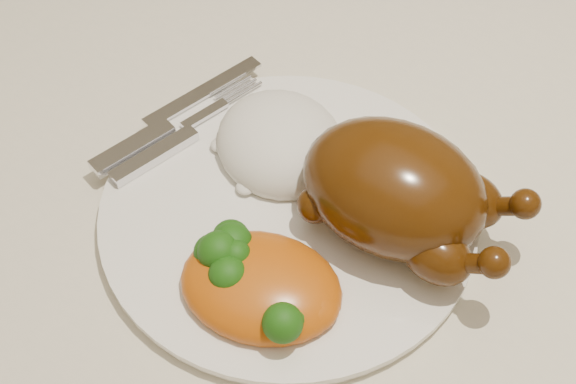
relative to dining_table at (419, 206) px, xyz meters
The scene contains 7 objects.
dining_table is the anchor object (origin of this frame).
tablecloth 0.07m from the dining_table, ahead, with size 1.73×1.03×0.18m.
dinner_plate 0.19m from the dining_table, 105.95° to the right, with size 0.29×0.29×0.01m, color white.
roast_chicken 0.20m from the dining_table, 74.56° to the right, with size 0.18×0.12×0.09m.
rice_mound 0.19m from the dining_table, 127.83° to the right, with size 0.14×0.14×0.06m.
mac_and_cheese 0.25m from the dining_table, 92.73° to the right, with size 0.14×0.13×0.05m.
cutlery 0.26m from the dining_table, 137.47° to the right, with size 0.05×0.18×0.01m.
Camera 1 is at (0.19, -0.44, 1.28)m, focal length 50.00 mm.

